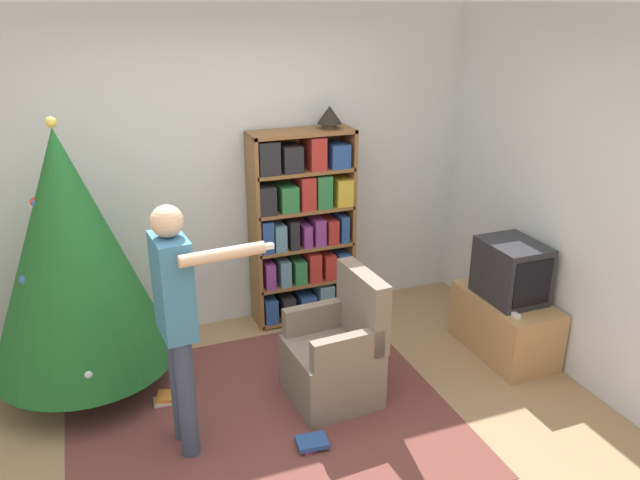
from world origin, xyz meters
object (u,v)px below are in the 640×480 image
Objects in this scene: christmas_tree at (71,252)px; armchair at (337,356)px; television at (511,271)px; bookshelf at (303,228)px; standing_person at (177,312)px; table_lamp at (330,116)px.

armchair is at bearing -25.42° from christmas_tree.
television is at bearing -12.57° from christmas_tree.
armchair is (1.61, -0.76, -0.72)m from christmas_tree.
television is 0.26× the size of christmas_tree.
standing_person is (-1.25, -1.34, 0.11)m from bookshelf.
christmas_tree is at bearing -118.70° from armchair.
bookshelf reaches higher than television.
television is at bearing -47.57° from table_lamp.
television is at bearing 89.95° from standing_person.
christmas_tree is 1.06m from standing_person.
bookshelf is 0.85× the size of christmas_tree.
table_lamp is at bearing 12.40° from christmas_tree.
bookshelf is 3.28× the size of television.
television is 3.16m from christmas_tree.
standing_person is at bearing -86.04° from armchair.
television is at bearing -41.44° from bookshelf.
bookshelf is 8.22× the size of table_lamp.
christmas_tree is at bearing -167.60° from table_lamp.
table_lamp is at bearing 2.05° from bookshelf.
christmas_tree is 2.11× the size of armchair.
christmas_tree is (-3.06, 0.68, 0.34)m from television.
bookshelf is at bearing -177.95° from table_lamp.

